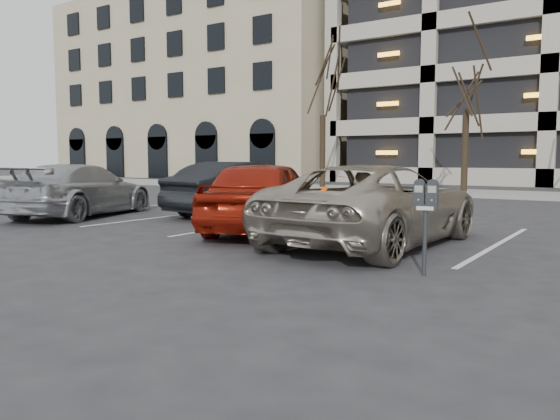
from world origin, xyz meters
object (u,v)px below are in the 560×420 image
suv_silver (376,205)px  tree_a (323,69)px  car_red (265,196)px  parking_meter (426,203)px  tree_b (468,57)px  car_silver (81,190)px  car_dark (240,188)px

suv_silver → tree_a: bearing=-55.7°
car_red → parking_meter: bearing=130.6°
tree_b → car_silver: bearing=-112.0°
suv_silver → tree_b: bearing=-78.7°
suv_silver → car_dark: bearing=-25.8°
parking_meter → car_silver: 10.38m
car_red → tree_b: bearing=-111.0°
suv_silver → car_dark: size_ratio=1.18×
parking_meter → tree_a: bearing=114.2°
parking_meter → suv_silver: bearing=118.8°
tree_a → car_silver: bearing=-86.1°
tree_b → tree_a: bearing=180.0°
car_red → car_silver: 5.90m
parking_meter → suv_silver: 2.66m
suv_silver → car_red: (-2.64, 0.26, 0.05)m
tree_b → car_red: 15.44m
parking_meter → suv_silver: size_ratio=0.24×
parking_meter → suv_silver: (-1.63, 2.08, -0.24)m
tree_a → tree_b: size_ratio=1.02×
suv_silver → car_dark: car_dark is taller
tree_a → suv_silver: 18.41m
suv_silver → car_silver: (-8.53, 0.02, -0.02)m
tree_b → parking_meter: tree_b is taller
car_red → car_silver: car_red is taller
tree_a → car_silver: 15.75m
tree_a → car_red: size_ratio=1.82×
tree_a → car_red: bearing=-64.7°
tree_b → car_red: tree_b is taller
car_dark → car_silver: bearing=44.6°
suv_silver → car_silver: bearing=1.3°
tree_a → car_dark: bearing=-70.3°
tree_b → car_red: size_ratio=1.79×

